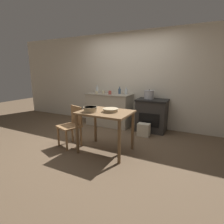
% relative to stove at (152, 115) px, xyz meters
% --- Properties ---
extents(ground_plane, '(14.00, 14.00, 0.00)m').
position_rel_stove_xyz_m(ground_plane, '(-0.73, -1.28, -0.42)').
color(ground_plane, brown).
extents(wall_back, '(8.00, 0.07, 2.55)m').
position_rel_stove_xyz_m(wall_back, '(-0.73, 0.30, 0.86)').
color(wall_back, beige).
rests_on(wall_back, ground_plane).
extents(counter_cabinet, '(1.26, 0.62, 0.90)m').
position_rel_stove_xyz_m(counter_cabinet, '(-1.22, -0.03, 0.04)').
color(counter_cabinet, '#B2A893').
rests_on(counter_cabinet, ground_plane).
extents(stove, '(0.77, 0.57, 0.83)m').
position_rel_stove_xyz_m(stove, '(0.00, 0.00, 0.00)').
color(stove, '#2D2B28').
rests_on(stove, ground_plane).
extents(work_table, '(0.95, 0.73, 0.79)m').
position_rel_stove_xyz_m(work_table, '(-0.47, -1.59, 0.25)').
color(work_table, brown).
rests_on(work_table, ground_plane).
extents(chair, '(0.51, 0.51, 0.82)m').
position_rel_stove_xyz_m(chair, '(-1.23, -1.66, 0.03)').
color(chair, '#997047').
rests_on(chair, ground_plane).
extents(flour_sack, '(0.28, 0.20, 0.30)m').
position_rel_stove_xyz_m(flour_sack, '(-0.06, -0.46, -0.26)').
color(flour_sack, beige).
rests_on(flour_sack, ground_plane).
extents(stock_pot, '(0.25, 0.25, 0.24)m').
position_rel_stove_xyz_m(stock_pot, '(-0.10, 0.02, 0.52)').
color(stock_pot, '#A8A8AD').
rests_on(stock_pot, stove).
extents(mixing_bowl_large, '(0.26, 0.26, 0.09)m').
position_rel_stove_xyz_m(mixing_bowl_large, '(-0.70, -1.74, 0.43)').
color(mixing_bowl_large, tan).
rests_on(mixing_bowl_large, work_table).
extents(mixing_bowl_small, '(0.29, 0.29, 0.06)m').
position_rel_stove_xyz_m(mixing_bowl_small, '(-0.37, -1.58, 0.41)').
color(mixing_bowl_small, tan).
rests_on(mixing_bowl_small, work_table).
extents(bottle_far_left, '(0.07, 0.07, 0.20)m').
position_rel_stove_xyz_m(bottle_far_left, '(-0.94, 0.05, 0.56)').
color(bottle_far_left, '#3D5675').
rests_on(bottle_far_left, counter_cabinet).
extents(bottle_left, '(0.07, 0.07, 0.21)m').
position_rel_stove_xyz_m(bottle_left, '(-1.68, 0.09, 0.57)').
color(bottle_left, silver).
rests_on(bottle_left, counter_cabinet).
extents(bottle_mid_left, '(0.08, 0.08, 0.19)m').
position_rel_stove_xyz_m(bottle_mid_left, '(-0.75, 0.06, 0.56)').
color(bottle_mid_left, silver).
rests_on(bottle_mid_left, counter_cabinet).
extents(cup_center_left, '(0.08, 0.08, 0.09)m').
position_rel_stove_xyz_m(cup_center_left, '(-1.32, -0.18, 0.53)').
color(cup_center_left, beige).
rests_on(cup_center_left, counter_cabinet).
extents(cup_center, '(0.07, 0.07, 0.08)m').
position_rel_stove_xyz_m(cup_center, '(-1.50, -0.25, 0.53)').
color(cup_center, beige).
rests_on(cup_center, counter_cabinet).
extents(cup_center_right, '(0.08, 0.08, 0.10)m').
position_rel_stove_xyz_m(cup_center_right, '(-1.12, -0.17, 0.54)').
color(cup_center_right, '#B74C42').
rests_on(cup_center_right, counter_cabinet).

